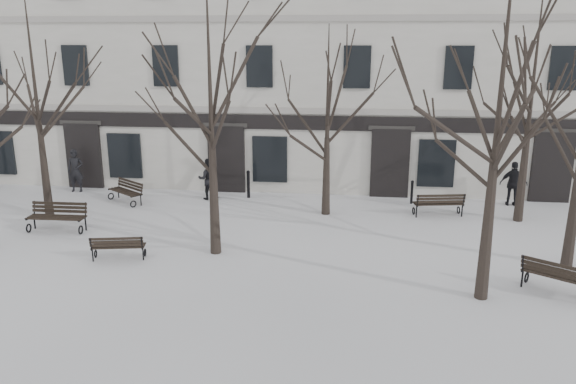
% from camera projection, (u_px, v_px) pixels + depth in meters
% --- Properties ---
extents(ground, '(100.00, 100.00, 0.00)m').
position_uv_depth(ground, '(284.00, 264.00, 16.72)').
color(ground, white).
rests_on(ground, ground).
extents(building, '(40.40, 10.20, 11.40)m').
position_uv_depth(building, '(316.00, 60.00, 27.68)').
color(building, silver).
rests_on(building, ground).
extents(tree_1, '(5.93, 5.93, 8.48)m').
position_uv_depth(tree_1, '(210.00, 82.00, 16.25)').
color(tree_1, black).
rests_on(tree_1, ground).
extents(tree_2, '(6.41, 6.41, 9.16)m').
position_uv_depth(tree_2, '(503.00, 73.00, 13.06)').
color(tree_2, black).
rests_on(tree_2, ground).
extents(tree_4, '(5.82, 5.82, 8.32)m').
position_uv_depth(tree_4, '(34.00, 77.00, 20.01)').
color(tree_4, black).
rests_on(tree_4, ground).
extents(tree_5, '(4.92, 4.92, 7.02)m').
position_uv_depth(tree_5, '(328.00, 99.00, 20.43)').
color(tree_5, black).
rests_on(tree_5, ground).
extents(tree_6, '(6.02, 6.02, 8.61)m').
position_uv_depth(tree_6, '(534.00, 72.00, 19.35)').
color(tree_6, black).
rests_on(tree_6, ground).
extents(bench_0, '(2.00, 0.76, 1.00)m').
position_uv_depth(bench_0, '(57.00, 216.00, 19.52)').
color(bench_0, black).
rests_on(bench_0, ground).
extents(bench_1, '(1.65, 0.86, 0.80)m').
position_uv_depth(bench_1, '(118.00, 246.00, 16.98)').
color(bench_1, black).
rests_on(bench_1, ground).
extents(bench_2, '(1.96, 1.63, 0.97)m').
position_uv_depth(bench_2, '(561.00, 276.00, 14.59)').
color(bench_2, black).
rests_on(bench_2, ground).
extents(bench_3, '(1.80, 1.55, 0.90)m').
position_uv_depth(bench_3, '(126.00, 191.00, 22.99)').
color(bench_3, black).
rests_on(bench_3, ground).
extents(bench_4, '(1.93, 0.98, 0.93)m').
position_uv_depth(bench_4, '(439.00, 203.00, 21.16)').
color(bench_4, black).
rests_on(bench_4, ground).
extents(bollard_a, '(0.15, 0.15, 1.19)m').
position_uv_depth(bollard_a, '(248.00, 183.00, 23.60)').
color(bollard_a, black).
rests_on(bollard_a, ground).
extents(bollard_b, '(0.13, 0.13, 0.98)m').
position_uv_depth(bollard_b, '(412.00, 191.00, 22.78)').
color(bollard_b, black).
rests_on(bollard_b, ground).
extents(pedestrian_a, '(0.75, 0.55, 1.88)m').
position_uv_depth(pedestrian_a, '(78.00, 191.00, 24.75)').
color(pedestrian_a, black).
rests_on(pedestrian_a, ground).
extents(pedestrian_b, '(0.97, 0.83, 1.73)m').
position_uv_depth(pedestrian_b, '(209.00, 199.00, 23.57)').
color(pedestrian_b, black).
rests_on(pedestrian_b, ground).
extents(pedestrian_c, '(1.10, 0.55, 1.80)m').
position_uv_depth(pedestrian_c, '(511.00, 205.00, 22.67)').
color(pedestrian_c, black).
rests_on(pedestrian_c, ground).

